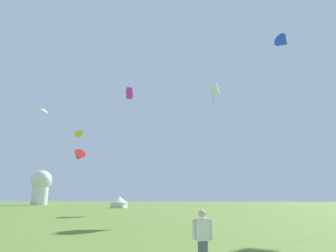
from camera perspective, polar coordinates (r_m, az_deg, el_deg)
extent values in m
cone|color=yellow|center=(67.48, -16.53, -1.79)|extent=(2.14, 2.45, 2.37)
cylinder|color=#B2B2B7|center=(66.04, -17.70, -8.18)|extent=(1.18, 1.44, 15.28)
cone|color=red|center=(46.95, -16.75, -5.59)|extent=(2.72, 2.70, 2.21)
cylinder|color=#B2B2B7|center=(45.92, -17.94, -10.47)|extent=(0.61, 1.82, 8.18)
cylinder|color=#B2B2B7|center=(43.12, -6.27, 8.69)|extent=(0.40, 1.74, 36.77)
cone|color=white|center=(62.11, 8.58, 6.84)|extent=(2.90, 2.82, 2.92)
cylinder|color=#A4A4A4|center=(61.37, 8.66, 4.90)|extent=(0.08, 0.08, 3.11)
cylinder|color=#B2B2B7|center=(57.86, 7.93, -3.81)|extent=(2.13, 2.46, 23.65)
cylinder|color=#B2B2B7|center=(37.91, 15.02, 8.25)|extent=(2.27, 0.72, 31.78)
cone|color=blue|center=(60.05, 21.24, 14.74)|extent=(3.47, 3.47, 2.78)
cylinder|color=#B2B2B7|center=(54.28, 22.61, 1.04)|extent=(0.18, 1.11, 29.68)
ellipsoid|color=white|center=(52.07, -22.69, 2.61)|extent=(1.20, 2.46, 0.82)
cylinder|color=#B2B2B7|center=(49.97, -23.46, -5.88)|extent=(0.76, 1.02, 15.69)
cube|color=#E02DA3|center=(59.21, -7.42, 6.24)|extent=(1.84, 2.14, 2.39)
cylinder|color=#B2B2B7|center=(55.33, -6.89, -4.21)|extent=(2.30, 1.67, 22.10)
cube|color=white|center=(8.81, 6.61, -19.04)|extent=(0.41, 0.31, 0.60)
sphere|color=beige|center=(8.78, 6.53, -16.31)|extent=(0.22, 0.22, 0.22)
cylinder|color=white|center=(8.83, 4.96, -19.06)|extent=(0.09, 0.09, 0.55)
cylinder|color=white|center=(8.80, 8.26, -19.00)|extent=(0.09, 0.09, 0.55)
cube|color=white|center=(68.92, -9.37, -14.73)|extent=(3.00, 3.00, 1.13)
cone|color=white|center=(68.91, -9.33, -13.72)|extent=(3.76, 3.76, 1.31)
cylinder|color=white|center=(103.47, -23.33, -12.06)|extent=(4.80, 4.80, 6.00)
sphere|color=white|center=(103.61, -23.09, -9.53)|extent=(6.40, 6.40, 6.40)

